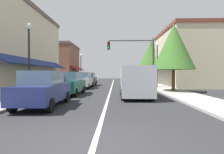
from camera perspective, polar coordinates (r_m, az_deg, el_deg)
name	(u,v)px	position (r m, az deg, el deg)	size (l,w,h in m)	color
ground_plane	(112,87)	(21.96, -0.13, -3.19)	(80.00, 80.00, 0.00)	#28282B
sidewalk_left	(67,86)	(22.76, -14.13, -2.92)	(2.60, 56.00, 0.12)	#A39E99
sidewalk_right	(157,87)	(22.52, 14.03, -2.97)	(2.60, 56.00, 0.12)	#A39E99
lane_center_stripe	(112,87)	(21.96, -0.13, -3.18)	(0.14, 52.00, 0.01)	silver
storefront_left_block	(9,48)	(18.70, -29.95, 7.92)	(5.87, 14.20, 7.82)	beige
storefront_right_block	(185,58)	(25.64, 22.01, 5.58)	(6.87, 10.20, 7.36)	beige
storefront_far_left	(61,64)	(33.38, -15.75, 4.03)	(6.12, 8.20, 6.75)	brown
parked_car_nearest_left	(43,89)	(9.51, -20.91, -3.57)	(1.84, 4.13, 1.77)	navy
parked_car_second_left	(70,83)	(14.29, -13.31, -1.99)	(1.83, 4.13, 1.77)	#0F4C33
parked_car_third_left	(83,80)	(20.23, -9.18, -1.08)	(1.81, 4.11, 1.77)	silver
parked_car_far_left	(89,79)	(24.60, -7.39, -0.69)	(1.83, 4.13, 1.77)	black
van_in_lane	(135,81)	(12.66, 7.30, -1.15)	(2.03, 5.20, 2.12)	#B2B7BC
traffic_signal_mast_arm	(137,54)	(20.91, 7.97, 7.28)	(5.34, 0.50, 5.68)	#333333
street_lamp_left_near	(29,48)	(12.68, -24.84, 8.28)	(0.36, 0.36, 4.83)	black
street_lamp_right_mid	(157,58)	(20.19, 14.12, 5.79)	(0.36, 0.36, 4.92)	black
street_lamp_left_far	(81,64)	(28.99, -9.83, 4.12)	(0.36, 0.36, 4.71)	black
tree_right_near	(174,47)	(16.89, 18.95, 9.06)	(3.65, 3.65, 6.02)	#4C331E
tree_right_far	(151,54)	(30.32, 12.18, 7.10)	(3.99, 3.99, 7.04)	#4C331E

